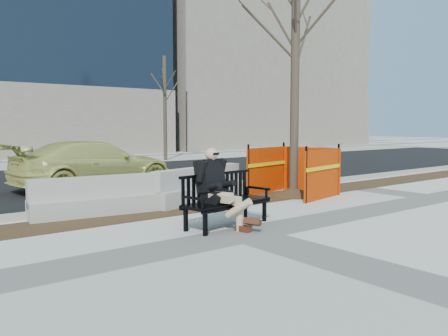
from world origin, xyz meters
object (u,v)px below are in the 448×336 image
(sedan, at_px, (96,188))
(jersey_barrier_left, at_px, (102,215))
(jersey_barrier_right, at_px, (199,202))
(bench, at_px, (227,226))
(tree_fence, at_px, (293,196))
(seated_man, at_px, (216,228))

(sedan, xyz_separation_m, jersey_barrier_left, (-1.48, -3.89, 0.00))
(jersey_barrier_right, bearing_deg, jersey_barrier_left, 167.24)
(bench, relative_size, tree_fence, 0.27)
(jersey_barrier_right, bearing_deg, tree_fence, -32.52)
(sedan, xyz_separation_m, jersey_barrier_right, (1.00, -3.77, 0.00))
(bench, relative_size, jersey_barrier_left, 0.65)
(seated_man, bearing_deg, sedan, 77.43)
(tree_fence, bearing_deg, sedan, 127.24)
(sedan, bearing_deg, bench, 173.92)
(seated_man, relative_size, tree_fence, 0.22)
(bench, bearing_deg, jersey_barrier_left, 110.49)
(bench, relative_size, jersey_barrier_right, 0.62)
(tree_fence, bearing_deg, bench, -153.72)
(bench, distance_m, jersey_barrier_right, 2.74)
(bench, bearing_deg, tree_fence, 17.10)
(sedan, bearing_deg, jersey_barrier_left, 154.26)
(bench, height_order, jersey_barrier_right, bench)
(jersey_barrier_left, relative_size, jersey_barrier_right, 0.96)
(jersey_barrier_left, bearing_deg, sedan, 76.19)
(bench, distance_m, jersey_barrier_left, 2.73)
(tree_fence, bearing_deg, seated_man, -155.31)
(seated_man, height_order, sedan, seated_man)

